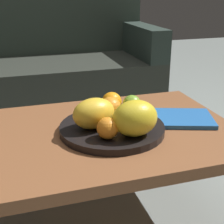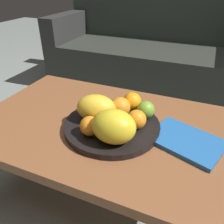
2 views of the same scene
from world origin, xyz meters
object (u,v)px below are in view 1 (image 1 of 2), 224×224
at_px(melon_large_front, 135,118).
at_px(orange_front, 110,108).
at_px(melon_smaller_beside, 94,113).
at_px(orange_back, 112,102).
at_px(magazine, 180,118).
at_px(fruit_bowl, 112,128).
at_px(coffee_table, 95,142).
at_px(apple_front, 132,104).
at_px(banana_bunch, 99,114).
at_px(couch, 35,73).
at_px(orange_right, 108,128).
at_px(orange_left, 137,112).

relative_size(melon_large_front, orange_front, 1.83).
height_order(melon_smaller_beside, orange_back, melon_smaller_beside).
relative_size(melon_large_front, magazine, 0.61).
relative_size(fruit_bowl, magazine, 1.50).
distance_m(orange_back, magazine, 0.27).
distance_m(coffee_table, melon_smaller_beside, 0.12).
xyz_separation_m(melon_smaller_beside, apple_front, (0.17, 0.09, -0.02)).
bearing_deg(magazine, banana_bunch, -165.88).
bearing_deg(coffee_table, banana_bunch, 46.30).
height_order(coffee_table, couch, couch).
bearing_deg(orange_front, banana_bunch, -165.72).
xyz_separation_m(fruit_bowl, orange_right, (-0.04, -0.10, 0.05)).
height_order(couch, melon_smaller_beside, couch).
xyz_separation_m(coffee_table, orange_right, (0.01, -0.12, 0.10)).
distance_m(melon_large_front, orange_front, 0.16).
xyz_separation_m(coffee_table, apple_front, (0.17, 0.07, 0.10)).
xyz_separation_m(melon_smaller_beside, magazine, (0.35, 0.02, -0.07)).
bearing_deg(orange_front, couch, 98.62).
bearing_deg(orange_right, couch, 95.37).
bearing_deg(coffee_table, melon_large_front, -48.35).
xyz_separation_m(orange_back, banana_bunch, (-0.07, -0.08, -0.01)).
distance_m(fruit_bowl, magazine, 0.28).
distance_m(melon_smaller_beside, orange_front, 0.10).
height_order(couch, fruit_bowl, couch).
xyz_separation_m(orange_back, apple_front, (0.07, -0.04, -0.00)).
bearing_deg(orange_left, magazine, 4.39).
bearing_deg(orange_left, couch, 101.98).
distance_m(fruit_bowl, orange_right, 0.12).
distance_m(fruit_bowl, apple_front, 0.15).
distance_m(coffee_table, fruit_bowl, 0.08).
distance_m(couch, apple_front, 1.24).
bearing_deg(orange_back, melon_large_front, -87.46).
bearing_deg(couch, fruit_bowl, -82.24).
bearing_deg(fruit_bowl, orange_right, -114.75).
relative_size(orange_back, magazine, 0.31).
bearing_deg(melon_large_front, couch, 99.16).
height_order(orange_right, banana_bunch, orange_right).
relative_size(melon_large_front, orange_left, 2.09).
height_order(melon_smaller_beside, orange_front, melon_smaller_beside).
bearing_deg(couch, orange_front, -81.38).
xyz_separation_m(orange_left, apple_front, (0.01, 0.08, -0.00)).
distance_m(coffee_table, orange_back, 0.18).
height_order(orange_left, orange_right, orange_left).
bearing_deg(orange_back, banana_bunch, -131.76).
bearing_deg(orange_right, melon_smaller_beside, 102.54).
bearing_deg(fruit_bowl, orange_front, 79.36).
distance_m(fruit_bowl, melon_large_front, 0.13).
height_order(fruit_bowl, magazine, fruit_bowl).
xyz_separation_m(apple_front, banana_bunch, (-0.14, -0.04, -0.01)).
height_order(fruit_bowl, orange_front, orange_front).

